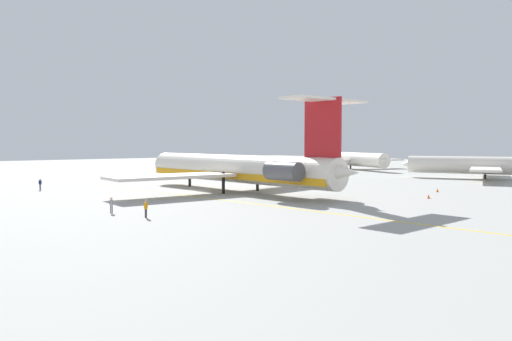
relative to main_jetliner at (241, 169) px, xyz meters
name	(u,v)px	position (x,y,z in m)	size (l,w,h in m)	color
ground	(187,191)	(-6.33, -5.45, -3.52)	(301.09, 301.09, 0.00)	#9E9E99
main_jetliner	(241,169)	(0.00, 0.00, 0.00)	(44.39, 39.37, 12.92)	silver
airliner_far_left	(352,159)	(-30.66, 61.48, -0.66)	(31.94, 31.99, 9.72)	silver
airliner_mid_left	(481,165)	(9.13, 53.90, -0.76)	(29.53, 29.86, 9.40)	silver
ground_crew_near_nose	(235,173)	(-24.28, 16.88, -2.40)	(0.28, 0.45, 1.78)	black
ground_crew_near_tail	(111,203)	(9.03, -23.77, -2.46)	(0.27, 0.38, 1.68)	black
ground_crew_portside	(146,206)	(14.16, -22.39, -2.40)	(0.41, 0.28, 1.77)	black
ground_crew_starboard	(40,183)	(-22.14, -22.30, -2.40)	(0.28, 0.45, 1.78)	black
safety_cone_nose	(429,196)	(22.22, 14.31, -3.25)	(0.40, 0.40, 0.55)	#EA590F
safety_cone_wingtip	(437,190)	(18.32, 22.87, -3.25)	(0.40, 0.40, 0.55)	#EA590F
taxiway_centreline	(185,195)	(-1.24, -8.75, -3.52)	(91.19, 0.36, 0.01)	gold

